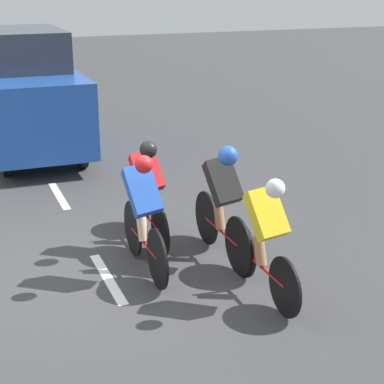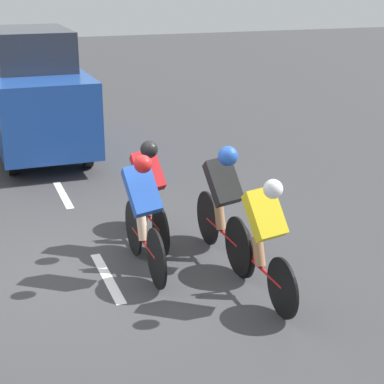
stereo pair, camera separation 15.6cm
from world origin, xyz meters
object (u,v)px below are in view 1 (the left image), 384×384
Objects in this scene: cyclist_black at (223,199)px; cyclist_red at (148,189)px; support_car at (30,94)px; cyclist_blue at (143,211)px; cyclist_yellow at (265,234)px.

cyclist_red is at bearing -50.34° from cyclist_black.
cyclist_red is at bearing 98.26° from support_car.
cyclist_black is at bearing 103.53° from support_car.
support_car is at bearing -76.47° from cyclist_black.
cyclist_blue is 1.50m from cyclist_yellow.
cyclist_blue is 0.40× the size of support_car.
support_car is at bearing -81.74° from cyclist_red.
cyclist_black is at bearing -88.28° from cyclist_yellow.
cyclist_red is 0.39× the size of support_car.
support_car is at bearing -78.19° from cyclist_yellow.
cyclist_yellow is (-0.73, 1.90, -0.01)m from cyclist_red.
support_car is at bearing -85.79° from cyclist_blue.
support_car reaches higher than cyclist_yellow.
cyclist_blue reaches higher than cyclist_yellow.
cyclist_blue is at bearing 94.21° from support_car.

